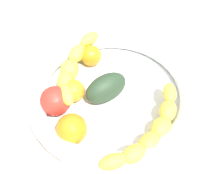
% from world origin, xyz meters
% --- Properties ---
extents(kitchen_counter, '(1.20, 1.20, 0.03)m').
position_xyz_m(kitchen_counter, '(0.00, 0.00, 0.01)').
color(kitchen_counter, '#A5968D').
rests_on(kitchen_counter, ground).
extents(fruit_bowl, '(0.37, 0.37, 0.06)m').
position_xyz_m(fruit_bowl, '(0.00, 0.00, 0.06)').
color(fruit_bowl, white).
rests_on(fruit_bowl, kitchen_counter).
extents(banana_draped_left, '(0.23, 0.11, 0.06)m').
position_xyz_m(banana_draped_left, '(-0.06, -0.09, 0.09)').
color(banana_draped_left, yellow).
rests_on(banana_draped_left, fruit_bowl).
extents(banana_draped_right, '(0.19, 0.17, 0.05)m').
position_xyz_m(banana_draped_right, '(0.12, 0.07, 0.08)').
color(banana_draped_right, yellow).
rests_on(banana_draped_right, fruit_bowl).
extents(orange_front, '(0.05, 0.05, 0.05)m').
position_xyz_m(orange_front, '(-0.11, -0.04, 0.08)').
color(orange_front, orange).
rests_on(orange_front, fruit_bowl).
extents(orange_mid_left, '(0.06, 0.06, 0.06)m').
position_xyz_m(orange_mid_left, '(0.10, -0.08, 0.08)').
color(orange_mid_left, orange).
rests_on(orange_mid_left, fruit_bowl).
extents(orange_mid_right, '(0.05, 0.05, 0.05)m').
position_xyz_m(orange_mid_right, '(0.00, -0.08, 0.08)').
color(orange_mid_right, orange).
rests_on(orange_mid_right, fruit_bowl).
extents(avocado_dark, '(0.10, 0.11, 0.06)m').
position_xyz_m(avocado_dark, '(0.00, -0.01, 0.08)').
color(avocado_dark, '#273D29').
rests_on(avocado_dark, fruit_bowl).
extents(tomato_red, '(0.06, 0.06, 0.06)m').
position_xyz_m(tomato_red, '(0.03, -0.12, 0.08)').
color(tomato_red, red).
rests_on(tomato_red, fruit_bowl).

